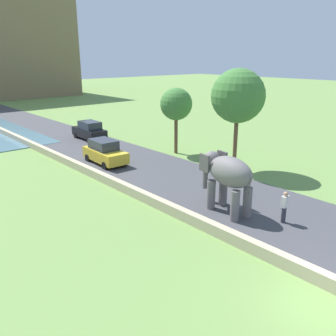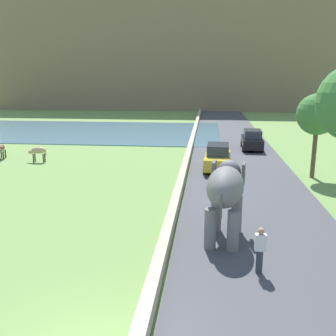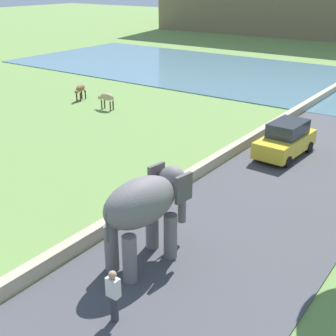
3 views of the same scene
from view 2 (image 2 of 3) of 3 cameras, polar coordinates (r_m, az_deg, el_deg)
road_surface at (r=28.28m, az=10.51°, el=0.48°), size 7.00×120.00×0.06m
barrier_wall at (r=26.23m, az=2.56°, el=0.21°), size 0.40×110.00×0.54m
lake at (r=46.76m, az=-15.03°, el=5.40°), size 36.00×18.00×0.08m
hill_distant at (r=85.01m, az=0.16°, el=16.28°), size 64.00×28.00×20.60m
elephant at (r=14.97m, az=8.62°, el=-3.28°), size 1.76×3.55×2.99m
person_beside_elephant at (r=12.95m, az=13.60°, el=-11.80°), size 0.36×0.22×1.63m
car_black at (r=34.19m, az=12.47°, el=4.13°), size 1.91×4.06×1.80m
car_yellow at (r=26.34m, az=7.46°, el=1.56°), size 1.95×4.08×1.80m
cow_tan at (r=30.32m, az=-18.89°, el=2.41°), size 1.40×0.49×1.15m
cow_brown at (r=32.48m, az=-23.65°, el=2.70°), size 0.75×1.42×1.15m
tree_mid at (r=25.49m, az=21.46°, el=7.41°), size 2.57×2.57×5.32m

